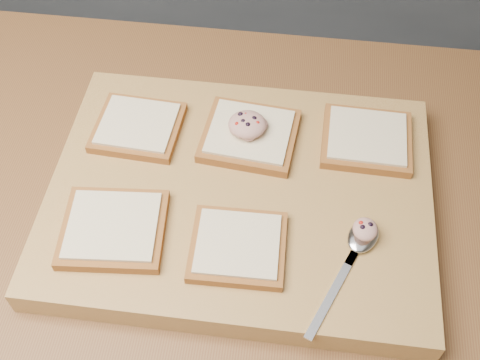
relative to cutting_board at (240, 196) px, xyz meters
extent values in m
cube|color=slate|center=(-0.10, -0.03, -0.50)|extent=(1.90, 0.75, 0.84)
cube|color=brown|center=(-0.10, -0.03, -0.05)|extent=(2.00, 0.80, 0.06)
cube|color=#B18A4B|center=(0.00, 0.00, 0.00)|extent=(0.50, 0.38, 0.04)
cube|color=#925725|center=(-0.16, 0.08, 0.03)|extent=(0.12, 0.11, 0.01)
cube|color=beige|center=(-0.16, 0.08, 0.03)|extent=(0.11, 0.10, 0.00)
cube|color=#925725|center=(0.00, 0.09, 0.03)|extent=(0.14, 0.13, 0.01)
cube|color=beige|center=(0.00, 0.09, 0.04)|extent=(0.12, 0.11, 0.00)
cube|color=#925725|center=(0.16, 0.10, 0.03)|extent=(0.12, 0.11, 0.01)
cube|color=beige|center=(0.16, 0.10, 0.04)|extent=(0.11, 0.10, 0.00)
cube|color=#925725|center=(-0.15, -0.09, 0.03)|extent=(0.14, 0.13, 0.01)
cube|color=beige|center=(-0.15, -0.09, 0.04)|extent=(0.12, 0.11, 0.00)
cube|color=#925725|center=(0.01, -0.09, 0.03)|extent=(0.12, 0.11, 0.01)
cube|color=beige|center=(0.01, -0.09, 0.03)|extent=(0.10, 0.09, 0.00)
ellipsoid|color=tan|center=(0.00, 0.09, 0.05)|extent=(0.05, 0.05, 0.02)
sphere|color=black|center=(0.01, 0.09, 0.06)|extent=(0.01, 0.01, 0.01)
sphere|color=black|center=(-0.01, 0.09, 0.06)|extent=(0.01, 0.01, 0.01)
sphere|color=black|center=(0.00, 0.08, 0.06)|extent=(0.01, 0.01, 0.01)
sphere|color=black|center=(-0.01, 0.08, 0.06)|extent=(0.01, 0.01, 0.01)
sphere|color=#A5140C|center=(0.01, 0.08, 0.06)|extent=(0.01, 0.01, 0.01)
sphere|color=#A5140C|center=(0.00, 0.10, 0.06)|extent=(0.01, 0.01, 0.01)
sphere|color=#A5140C|center=(-0.01, 0.08, 0.06)|extent=(0.01, 0.01, 0.01)
ellipsoid|color=silver|center=(0.16, -0.06, 0.03)|extent=(0.05, 0.06, 0.01)
cube|color=silver|center=(0.15, -0.08, 0.02)|extent=(0.02, 0.04, 0.00)
cube|color=silver|center=(0.13, -0.14, 0.02)|extent=(0.06, 0.13, 0.00)
ellipsoid|color=tan|center=(0.16, -0.06, 0.04)|extent=(0.03, 0.03, 0.02)
sphere|color=black|center=(0.17, -0.06, 0.05)|extent=(0.01, 0.01, 0.01)
sphere|color=black|center=(0.16, -0.06, 0.05)|extent=(0.01, 0.01, 0.01)
sphere|color=#A5140C|center=(0.15, -0.05, 0.05)|extent=(0.01, 0.01, 0.01)
camera|label=1|loc=(0.06, -0.47, 0.66)|focal=45.00mm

